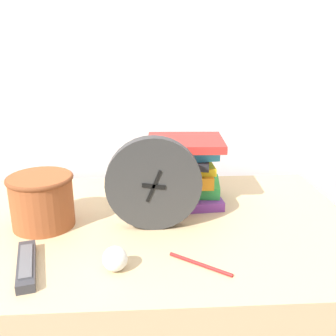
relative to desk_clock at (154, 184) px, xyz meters
The scene contains 7 objects.
wall_back 0.54m from the desk_clock, 97.69° to the left, with size 6.00×0.04×2.40m.
desk_clock is the anchor object (origin of this frame).
book_stack 0.19m from the desk_clock, 62.69° to the left, with size 0.25×0.22×0.19m.
basket 0.29m from the desk_clock, behind, with size 0.17×0.17×0.14m.
tv_remote 0.34m from the desk_clock, 147.31° to the right, with size 0.08×0.18×0.02m.
crumpled_paper_ball 0.23m from the desk_clock, 114.64° to the right, with size 0.05×0.05×0.05m.
pen 0.24m from the desk_clock, 62.95° to the right, with size 0.13×0.10×0.01m.
Camera 1 is at (0.04, -0.59, 1.24)m, focal length 42.00 mm.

